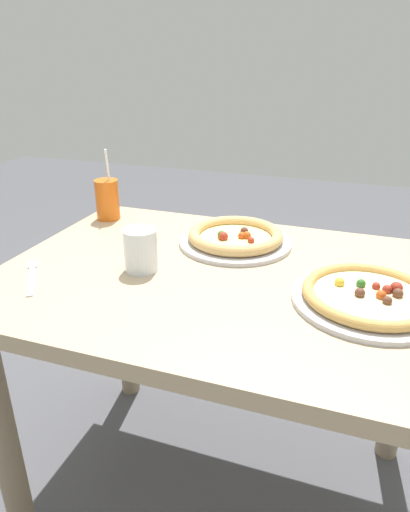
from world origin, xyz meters
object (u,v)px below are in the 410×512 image
pizza_near (369,297)px  fork (32,275)px  water_cup_clear (141,250)px  drink_cup_colored (107,199)px  pizza_far (235,238)px

pizza_near → fork: size_ratio=1.90×
pizza_near → water_cup_clear: (-0.55, -0.01, 0.04)m
water_cup_clear → fork: 0.27m
pizza_near → water_cup_clear: 0.55m
drink_cup_colored → water_cup_clear: bearing=-48.8°
pizza_near → pizza_far: size_ratio=1.03×
drink_cup_colored → fork: drink_cup_colored is taller
fork → water_cup_clear: bearing=27.1°
pizza_near → drink_cup_colored: size_ratio=1.44×
pizza_far → fork: size_ratio=1.84×
pizza_near → pizza_far: bearing=147.6°
drink_cup_colored → fork: (0.04, -0.44, -0.06)m
pizza_far → drink_cup_colored: drink_cup_colored is taller
drink_cup_colored → pizza_far: bearing=-9.5°
pizza_far → drink_cup_colored: size_ratio=1.40×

